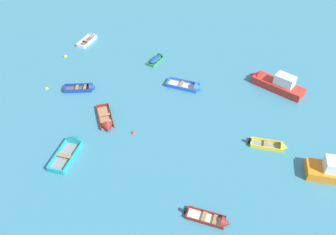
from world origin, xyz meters
TOP-DOWN VIEW (x-y plane):
  - rowboat_maroon_far_back at (5.80, 9.98)m, footprint 3.46×1.27m
  - motor_launch_red_outer_right at (9.98, 27.34)m, footprint 6.11×4.18m
  - rowboat_turquoise_cluster_outer at (-7.36, 14.46)m, footprint 1.76×4.25m
  - rowboat_blue_back_row_center at (1.46, 25.27)m, footprint 4.02×1.87m
  - rowboat_white_outer_left at (-13.11, 32.88)m, footprint 1.70×3.62m
  - rowboat_green_near_right at (-3.47, 29.96)m, footprint 1.73×2.87m
  - rowboat_yellow_midfield_left at (10.03, 18.41)m, footprint 3.44×1.06m
  - rowboat_deep_blue_far_right at (-9.47, 22.67)m, footprint 3.52×1.93m
  - rowboat_maroon_back_row_right at (-5.42, 17.89)m, footprint 2.89×3.94m
  - mooring_buoy_central at (-13.67, 21.88)m, footprint 0.37×0.37m
  - mooring_buoy_between_boats_left at (-2.68, 17.39)m, footprint 0.38×0.38m
  - mooring_buoy_outer_edge at (-14.47, 28.21)m, footprint 0.41×0.41m

SIDE VIEW (x-z plane):
  - mooring_buoy_central at x=-13.67m, z-range -0.18..0.18m
  - mooring_buoy_between_boats_left at x=-2.68m, z-range -0.19..0.19m
  - mooring_buoy_outer_edge at x=-14.47m, z-range -0.21..0.21m
  - rowboat_maroon_far_back at x=5.80m, z-range -0.30..0.59m
  - rowboat_yellow_midfield_left at x=10.03m, z-range -0.30..0.62m
  - rowboat_maroon_back_row_right at x=-5.42m, z-range -0.40..0.73m
  - rowboat_white_outer_left at x=-13.11m, z-range -0.35..0.72m
  - rowboat_deep_blue_far_right at x=-9.47m, z-range -0.32..0.69m
  - rowboat_blue_back_row_center at x=1.46m, z-range -0.46..0.84m
  - rowboat_green_near_right at x=-3.47m, z-range -0.22..0.65m
  - rowboat_turquoise_cluster_outer at x=-7.36m, z-range -0.48..0.93m
  - motor_launch_red_outer_right at x=9.98m, z-range -0.46..1.71m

